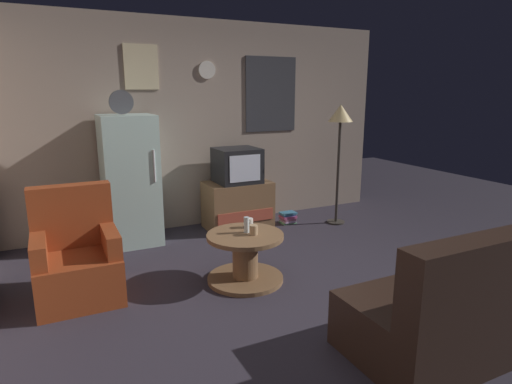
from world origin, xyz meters
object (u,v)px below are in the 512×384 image
at_px(mug_ceramic_tan, 254,230).
at_px(armchair, 77,260).
at_px(mug_ceramic_white, 249,223).
at_px(coffee_table, 245,257).
at_px(wine_glass, 246,225).
at_px(couch, 470,306).
at_px(tv_stand, 238,205).
at_px(book_stack, 288,218).
at_px(crt_tv, 237,165).
at_px(standing_lamp, 340,123).
at_px(fridge, 130,180).

relative_size(mug_ceramic_tan, armchair, 0.09).
xyz_separation_m(mug_ceramic_white, armchair, (-1.56, 0.19, -0.17)).
distance_m(coffee_table, armchair, 1.49).
xyz_separation_m(mug_ceramic_tan, armchair, (-1.50, 0.40, -0.17)).
distance_m(coffee_table, wine_glass, 0.31).
xyz_separation_m(wine_glass, couch, (0.92, -1.70, -0.23)).
height_order(wine_glass, couch, couch).
relative_size(coffee_table, mug_ceramic_tan, 8.00).
distance_m(tv_stand, book_stack, 0.73).
xyz_separation_m(coffee_table, wine_glass, (0.03, 0.03, 0.31)).
xyz_separation_m(crt_tv, mug_ceramic_tan, (-0.52, -1.58, -0.32)).
xyz_separation_m(crt_tv, standing_lamp, (1.29, -0.40, 0.53)).
bearing_deg(armchair, coffee_table, -13.76).
xyz_separation_m(tv_stand, mug_ceramic_tan, (-0.53, -1.58, 0.21)).
relative_size(fridge, mug_ceramic_white, 19.67).
xyz_separation_m(crt_tv, book_stack, (0.69, -0.14, -0.75)).
distance_m(tv_stand, crt_tv, 0.53).
bearing_deg(standing_lamp, couch, -108.31).
distance_m(tv_stand, standing_lamp, 1.71).
bearing_deg(standing_lamp, crt_tv, 162.69).
relative_size(crt_tv, mug_ceramic_white, 6.00).
relative_size(tv_stand, coffee_table, 1.17).
bearing_deg(tv_stand, fridge, 178.81).
xyz_separation_m(crt_tv, couch, (0.37, -3.19, -0.52)).
height_order(standing_lamp, book_stack, standing_lamp).
bearing_deg(mug_ceramic_tan, standing_lamp, 32.99).
bearing_deg(mug_ceramic_white, mug_ceramic_tan, -104.26).
distance_m(mug_ceramic_white, couch, 2.02).
bearing_deg(wine_glass, tv_stand, 69.46).
distance_m(crt_tv, armchair, 2.39).
relative_size(tv_stand, couch, 0.49).
distance_m(crt_tv, couch, 3.25).
height_order(fridge, book_stack, fridge).
relative_size(armchair, couch, 0.56).
bearing_deg(wine_glass, fridge, 117.11).
relative_size(fridge, tv_stand, 2.11).
bearing_deg(crt_tv, armchair, -149.85).
height_order(wine_glass, mug_ceramic_white, wine_glass).
relative_size(tv_stand, crt_tv, 1.56).
relative_size(crt_tv, standing_lamp, 0.34).
bearing_deg(book_stack, wine_glass, -132.44).
height_order(mug_ceramic_white, book_stack, mug_ceramic_white).
xyz_separation_m(standing_lamp, mug_ceramic_tan, (-1.81, -1.18, -0.85)).
bearing_deg(tv_stand, couch, -83.50).
xyz_separation_m(crt_tv, coffee_table, (-0.59, -1.53, -0.60)).
xyz_separation_m(fridge, wine_glass, (0.78, -1.52, -0.21)).
bearing_deg(mug_ceramic_white, fridge, 121.93).
xyz_separation_m(tv_stand, couch, (0.36, -3.19, 0.01)).
bearing_deg(fridge, standing_lamp, -9.31).
xyz_separation_m(fridge, tv_stand, (1.34, -0.03, -0.45)).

